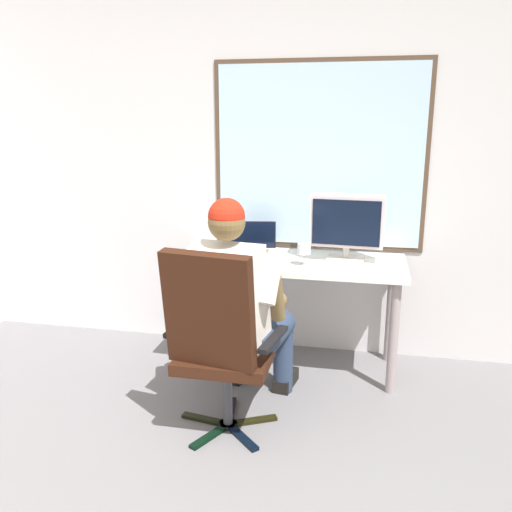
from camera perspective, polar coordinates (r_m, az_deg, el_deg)
wall_rear at (r=3.71m, az=3.03°, el=10.78°), size 4.76×0.08×2.78m
desk at (r=3.47m, az=4.10°, el=-2.08°), size 1.41×0.60×0.75m
office_chair at (r=2.70m, az=-4.11°, el=-8.60°), size 0.61×0.58×1.03m
person_seated at (r=2.91m, az=-1.99°, el=-5.28°), size 0.58×0.85×1.25m
crt_monitor at (r=3.42m, az=9.76°, el=3.61°), size 0.47×0.20×0.42m
laptop at (r=3.56m, az=-0.37°, el=1.10°), size 0.35×0.35×0.21m
wine_glass at (r=3.28m, az=5.17°, el=0.65°), size 0.08×0.08×0.14m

